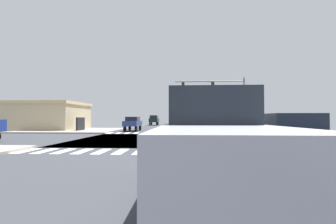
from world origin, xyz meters
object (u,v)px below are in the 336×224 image
at_px(bank_building, 36,116).
at_px(sedan_nearside_1, 287,136).
at_px(traffic_signal_mast, 216,92).
at_px(pickup_leading_1, 215,141).
at_px(suv_crossing_1, 154,119).
at_px(street_lamp, 221,102).
at_px(sedan_farside_2, 133,123).

bearing_deg(bank_building, sedan_nearside_1, -45.19).
relative_size(traffic_signal_mast, pickup_leading_1, 1.54).
xyz_separation_m(sedan_nearside_1, suv_crossing_1, (-10.00, 47.29, 0.28)).
bearing_deg(street_lamp, sedan_farside_2, -145.04).
bearing_deg(sedan_nearside_1, street_lamp, 84.43).
xyz_separation_m(sedan_farside_2, pickup_leading_1, (7.00, -26.31, 0.17)).
height_order(traffic_signal_mast, sedan_farside_2, traffic_signal_mast).
xyz_separation_m(bank_building, suv_crossing_1, (14.64, 22.49, -0.60)).
height_order(bank_building, sedan_nearside_1, bank_building).
height_order(suv_crossing_1, pickup_leading_1, pickup_leading_1).
relative_size(bank_building, suv_crossing_1, 3.21).
xyz_separation_m(bank_building, sedan_nearside_1, (24.64, -24.80, -0.88)).
bearing_deg(suv_crossing_1, pickup_leading_1, 97.80).
bearing_deg(street_lamp, suv_crossing_1, 129.95).
distance_m(street_lamp, bank_building, 28.66).
relative_size(street_lamp, pickup_leading_1, 1.40).
distance_m(sedan_nearside_1, sedan_farside_2, 24.64).
bearing_deg(suv_crossing_1, traffic_signal_mast, 109.67).
bearing_deg(sedan_nearside_1, traffic_signal_mast, 88.96).
relative_size(bank_building, pickup_leading_1, 2.89).
distance_m(traffic_signal_mast, sedan_farside_2, 11.69).
height_order(street_lamp, sedan_farside_2, street_lamp).
height_order(street_lamp, bank_building, street_lamp).
bearing_deg(pickup_leading_1, street_lamp, 80.26).
height_order(street_lamp, sedan_nearside_1, street_lamp).
relative_size(sedan_nearside_1, suv_crossing_1, 0.93).
distance_m(street_lamp, suv_crossing_1, 20.59).
height_order(traffic_signal_mast, suv_crossing_1, traffic_signal_mast).
xyz_separation_m(traffic_signal_mast, pickup_leading_1, (-3.33, -22.17, -3.38)).
bearing_deg(traffic_signal_mast, street_lamp, 78.30).
xyz_separation_m(suv_crossing_1, pickup_leading_1, (7.00, -51.08, -0.10)).
relative_size(suv_crossing_1, pickup_leading_1, 0.90).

